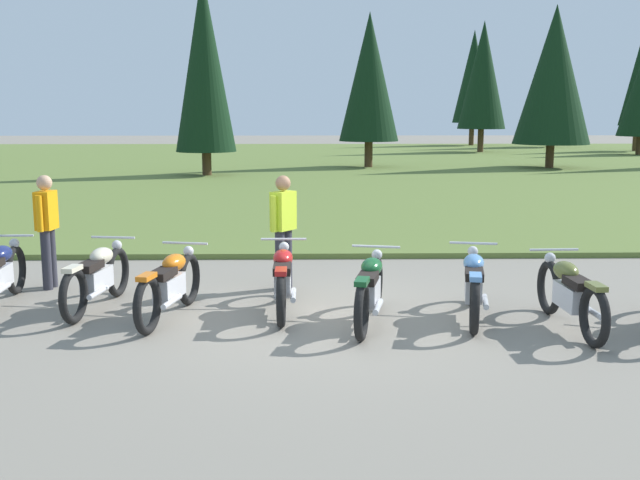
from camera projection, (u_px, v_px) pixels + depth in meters
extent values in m
plane|color=gray|center=(321.00, 318.00, 9.51)|extent=(140.00, 140.00, 0.00)
cube|color=#5B7033|center=(309.00, 166.00, 34.95)|extent=(80.00, 44.00, 0.10)
cylinder|color=#47331E|center=(369.00, 155.00, 33.48)|extent=(0.36, 0.36, 1.25)
cone|color=black|center=(369.00, 77.00, 32.90)|extent=(2.63, 2.63, 5.56)
cylinder|color=#47331E|center=(471.00, 135.00, 54.32)|extent=(0.36, 0.36, 1.72)
cone|color=black|center=(473.00, 76.00, 53.62)|extent=(2.81, 2.81, 6.50)
cylinder|color=#47331E|center=(639.00, 146.00, 42.95)|extent=(0.36, 0.36, 1.15)
cylinder|color=#47331E|center=(636.00, 139.00, 46.59)|extent=(0.36, 0.36, 1.67)
cone|color=black|center=(640.00, 80.00, 45.98)|extent=(2.23, 2.23, 5.47)
cylinder|color=#47331E|center=(481.00, 141.00, 45.54)|extent=(0.36, 0.36, 1.49)
cone|color=black|center=(483.00, 75.00, 44.87)|extent=(2.86, 2.86, 6.34)
cylinder|color=#47331E|center=(550.00, 136.00, 51.76)|extent=(0.36, 0.36, 1.70)
cone|color=black|center=(554.00, 71.00, 51.02)|extent=(2.78, 2.78, 7.04)
cylinder|color=#47331E|center=(207.00, 165.00, 29.29)|extent=(0.36, 0.36, 1.01)
cone|color=black|center=(204.00, 62.00, 28.63)|extent=(2.33, 2.33, 6.77)
cylinder|color=#47331E|center=(550.00, 157.00, 33.07)|extent=(0.36, 0.36, 1.14)
cone|color=black|center=(554.00, 75.00, 32.47)|extent=(3.31, 3.31, 5.92)
torus|color=black|center=(16.00, 270.00, 10.72)|extent=(0.13, 0.70, 0.70)
ellipsoid|color=navy|center=(1.00, 254.00, 10.15)|extent=(0.28, 0.49, 0.22)
cylinder|color=silver|center=(11.00, 236.00, 10.54)|extent=(0.62, 0.06, 0.03)
sphere|color=silver|center=(14.00, 243.00, 10.68)|extent=(0.14, 0.14, 0.14)
cylinder|color=silver|center=(1.00, 290.00, 9.76)|extent=(0.09, 0.55, 0.07)
torus|color=black|center=(118.00, 272.00, 10.58)|extent=(0.20, 0.71, 0.70)
torus|color=black|center=(74.00, 296.00, 9.21)|extent=(0.20, 0.71, 0.70)
cube|color=silver|center=(97.00, 279.00, 9.89)|extent=(0.29, 0.66, 0.28)
ellipsoid|color=beige|center=(101.00, 256.00, 10.02)|extent=(0.32, 0.51, 0.22)
cube|color=black|center=(89.00, 266.00, 9.63)|extent=(0.28, 0.51, 0.10)
cube|color=beige|center=(72.00, 269.00, 9.15)|extent=(0.18, 0.34, 0.06)
cylinder|color=silver|center=(113.00, 237.00, 10.40)|extent=(0.62, 0.12, 0.03)
sphere|color=silver|center=(117.00, 245.00, 10.54)|extent=(0.14, 0.14, 0.14)
cylinder|color=silver|center=(98.00, 293.00, 9.59)|extent=(0.15, 0.55, 0.07)
torus|color=black|center=(189.00, 279.00, 10.13)|extent=(0.23, 0.71, 0.70)
torus|color=black|center=(148.00, 305.00, 8.77)|extent=(0.23, 0.71, 0.70)
cube|color=silver|center=(170.00, 287.00, 9.44)|extent=(0.32, 0.67, 0.28)
ellipsoid|color=orange|center=(174.00, 263.00, 9.57)|extent=(0.35, 0.52, 0.22)
cube|color=black|center=(162.00, 274.00, 9.19)|extent=(0.31, 0.51, 0.10)
cube|color=orange|center=(146.00, 277.00, 8.71)|extent=(0.20, 0.34, 0.06)
cylinder|color=silver|center=(185.00, 243.00, 9.94)|extent=(0.61, 0.15, 0.03)
sphere|color=silver|center=(188.00, 251.00, 10.08)|extent=(0.14, 0.14, 0.14)
cylinder|color=silver|center=(172.00, 302.00, 9.14)|extent=(0.18, 0.55, 0.07)
torus|color=black|center=(284.00, 274.00, 10.44)|extent=(0.10, 0.70, 0.70)
torus|color=black|center=(281.00, 299.00, 9.06)|extent=(0.10, 0.70, 0.70)
cube|color=silver|center=(283.00, 282.00, 9.75)|extent=(0.20, 0.64, 0.28)
ellipsoid|color=#AD1919|center=(283.00, 258.00, 9.88)|extent=(0.26, 0.48, 0.22)
cube|color=black|center=(282.00, 269.00, 9.49)|extent=(0.22, 0.48, 0.10)
cube|color=#AD1919|center=(281.00, 271.00, 9.01)|extent=(0.14, 0.32, 0.06)
cylinder|color=silver|center=(284.00, 239.00, 10.26)|extent=(0.62, 0.03, 0.03)
sphere|color=silver|center=(284.00, 247.00, 10.40)|extent=(0.14, 0.14, 0.14)
cylinder|color=silver|center=(293.00, 295.00, 9.47)|extent=(0.07, 0.55, 0.07)
torus|color=black|center=(376.00, 283.00, 9.88)|extent=(0.25, 0.71, 0.70)
torus|color=black|center=(362.00, 311.00, 8.53)|extent=(0.25, 0.71, 0.70)
cube|color=silver|center=(370.00, 292.00, 9.20)|extent=(0.33, 0.67, 0.28)
ellipsoid|color=#144C23|center=(372.00, 267.00, 9.32)|extent=(0.36, 0.52, 0.22)
cube|color=black|center=(367.00, 278.00, 8.95)|extent=(0.32, 0.52, 0.10)
cube|color=#144C23|center=(362.00, 282.00, 8.47)|extent=(0.20, 0.34, 0.06)
cylinder|color=silver|center=(376.00, 246.00, 9.70)|extent=(0.61, 0.16, 0.03)
sphere|color=silver|center=(377.00, 255.00, 9.84)|extent=(0.14, 0.14, 0.14)
cylinder|color=silver|center=(378.00, 307.00, 8.90)|extent=(0.18, 0.55, 0.07)
torus|color=black|center=(472.00, 279.00, 10.12)|extent=(0.23, 0.71, 0.70)
torus|color=black|center=(475.00, 305.00, 8.77)|extent=(0.23, 0.71, 0.70)
cube|color=silver|center=(473.00, 287.00, 9.44)|extent=(0.32, 0.67, 0.28)
ellipsoid|color=#598CC6|center=(474.00, 263.00, 9.56)|extent=(0.35, 0.52, 0.22)
cube|color=black|center=(474.00, 274.00, 9.19)|extent=(0.31, 0.51, 0.10)
cube|color=#598CC6|center=(476.00, 277.00, 8.71)|extent=(0.20, 0.34, 0.06)
cylinder|color=silver|center=(473.00, 243.00, 9.94)|extent=(0.61, 0.15, 0.03)
sphere|color=silver|center=(473.00, 251.00, 10.08)|extent=(0.14, 0.14, 0.14)
cylinder|color=silver|center=(485.00, 302.00, 9.14)|extent=(0.17, 0.55, 0.07)
torus|color=black|center=(549.00, 287.00, 9.66)|extent=(0.13, 0.70, 0.70)
torus|color=black|center=(594.00, 317.00, 8.29)|extent=(0.13, 0.70, 0.70)
cube|color=silver|center=(570.00, 297.00, 8.97)|extent=(0.22, 0.65, 0.28)
ellipsoid|color=brown|center=(566.00, 271.00, 9.10)|extent=(0.28, 0.49, 0.22)
cube|color=black|center=(579.00, 283.00, 8.71)|extent=(0.24, 0.49, 0.10)
cube|color=brown|center=(596.00, 287.00, 8.23)|extent=(0.15, 0.33, 0.06)
cylinder|color=silver|center=(554.00, 250.00, 9.48)|extent=(0.62, 0.06, 0.03)
sphere|color=silver|center=(550.00, 258.00, 9.62)|extent=(0.14, 0.14, 0.14)
cylinder|color=silver|center=(592.00, 311.00, 8.70)|extent=(0.09, 0.55, 0.07)
cylinder|color=#2D2D38|center=(46.00, 260.00, 10.96)|extent=(0.14, 0.14, 0.88)
cylinder|color=#2D2D38|center=(52.00, 258.00, 11.14)|extent=(0.14, 0.14, 0.88)
cube|color=orange|center=(46.00, 210.00, 10.93)|extent=(0.25, 0.38, 0.56)
sphere|color=tan|center=(44.00, 183.00, 10.86)|extent=(0.22, 0.22, 0.22)
cylinder|color=orange|center=(39.00, 214.00, 10.71)|extent=(0.09, 0.09, 0.52)
cylinder|color=orange|center=(53.00, 210.00, 11.16)|extent=(0.09, 0.09, 0.52)
cylinder|color=#2D2D38|center=(287.00, 259.00, 11.07)|extent=(0.14, 0.14, 0.88)
cylinder|color=#2D2D38|center=(280.00, 261.00, 10.92)|extent=(0.14, 0.14, 0.88)
cube|color=#C6E52D|center=(283.00, 211.00, 10.87)|extent=(0.39, 0.42, 0.56)
sphere|color=#9E7051|center=(283.00, 183.00, 10.81)|extent=(0.22, 0.22, 0.22)
cylinder|color=#C6E52D|center=(293.00, 210.00, 11.06)|extent=(0.09, 0.09, 0.52)
cylinder|color=#C6E52D|center=(273.00, 214.00, 10.69)|extent=(0.09, 0.09, 0.52)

